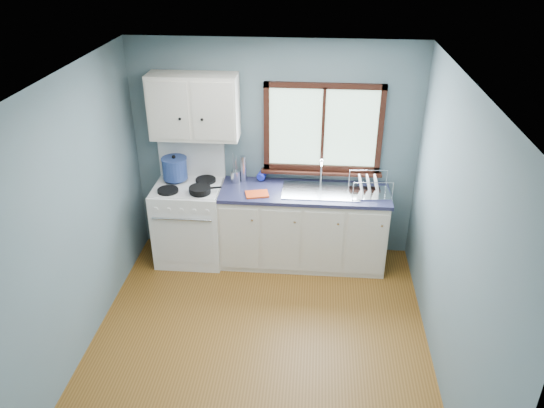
# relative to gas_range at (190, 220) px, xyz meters

# --- Properties ---
(floor) EXTENTS (3.20, 3.60, 0.02)m
(floor) POSITION_rel_gas_range_xyz_m (0.95, -1.47, -0.50)
(floor) COLOR brown
(floor) RESTS_ON ground
(ceiling) EXTENTS (3.20, 3.60, 0.02)m
(ceiling) POSITION_rel_gas_range_xyz_m (0.95, -1.47, 2.02)
(ceiling) COLOR white
(ceiling) RESTS_ON wall_back
(wall_back) EXTENTS (3.20, 0.02, 2.50)m
(wall_back) POSITION_rel_gas_range_xyz_m (0.95, 0.34, 0.76)
(wall_back) COLOR slate
(wall_back) RESTS_ON ground
(wall_front) EXTENTS (3.20, 0.02, 2.50)m
(wall_front) POSITION_rel_gas_range_xyz_m (0.95, -3.28, 0.76)
(wall_front) COLOR slate
(wall_front) RESTS_ON ground
(wall_left) EXTENTS (0.02, 3.60, 2.50)m
(wall_left) POSITION_rel_gas_range_xyz_m (-0.66, -1.47, 0.76)
(wall_left) COLOR slate
(wall_left) RESTS_ON ground
(wall_right) EXTENTS (0.02, 3.60, 2.50)m
(wall_right) POSITION_rel_gas_range_xyz_m (2.56, -1.47, 0.76)
(wall_right) COLOR slate
(wall_right) RESTS_ON ground
(gas_range) EXTENTS (0.76, 0.69, 1.36)m
(gas_range) POSITION_rel_gas_range_xyz_m (0.00, 0.00, 0.00)
(gas_range) COLOR white
(gas_range) RESTS_ON floor
(base_cabinets) EXTENTS (1.85, 0.60, 0.88)m
(base_cabinets) POSITION_rel_gas_range_xyz_m (1.31, 0.02, -0.08)
(base_cabinets) COLOR silver
(base_cabinets) RESTS_ON floor
(countertop) EXTENTS (1.89, 0.64, 0.04)m
(countertop) POSITION_rel_gas_range_xyz_m (1.31, 0.02, 0.41)
(countertop) COLOR #1D1F3C
(countertop) RESTS_ON base_cabinets
(sink) EXTENTS (0.84, 0.46, 0.44)m
(sink) POSITION_rel_gas_range_xyz_m (1.49, 0.02, 0.37)
(sink) COLOR silver
(sink) RESTS_ON countertop
(window) EXTENTS (1.36, 0.10, 1.03)m
(window) POSITION_rel_gas_range_xyz_m (1.48, 0.30, 0.98)
(window) COLOR #9EC6A8
(window) RESTS_ON wall_back
(upper_cabinets) EXTENTS (0.95, 0.35, 0.70)m
(upper_cabinets) POSITION_rel_gas_range_xyz_m (0.10, 0.15, 1.31)
(upper_cabinets) COLOR silver
(upper_cabinets) RESTS_ON wall_back
(skillet) EXTENTS (0.38, 0.30, 0.05)m
(skillet) POSITION_rel_gas_range_xyz_m (0.18, -0.17, 0.49)
(skillet) COLOR black
(skillet) RESTS_ON gas_range
(stockpot) EXTENTS (0.32, 0.32, 0.28)m
(stockpot) POSITION_rel_gas_range_xyz_m (-0.16, 0.13, 0.59)
(stockpot) COLOR navy
(stockpot) RESTS_ON gas_range
(utensil_crock) EXTENTS (0.14, 0.14, 0.35)m
(utensil_crock) POSITION_rel_gas_range_xyz_m (0.52, 0.17, 0.50)
(utensil_crock) COLOR silver
(utensil_crock) RESTS_ON countertop
(thermos) EXTENTS (0.09, 0.09, 0.31)m
(thermos) POSITION_rel_gas_range_xyz_m (0.61, 0.21, 0.58)
(thermos) COLOR silver
(thermos) RESTS_ON countertop
(soap_bottle) EXTENTS (0.11, 0.11, 0.26)m
(soap_bottle) POSITION_rel_gas_range_xyz_m (0.80, 0.20, 0.56)
(soap_bottle) COLOR #1B28C0
(soap_bottle) RESTS_ON countertop
(dish_towel) EXTENTS (0.28, 0.23, 0.02)m
(dish_towel) POSITION_rel_gas_range_xyz_m (0.80, -0.13, 0.44)
(dish_towel) COLOR #E04416
(dish_towel) RESTS_ON countertop
(dish_rack) EXTENTS (0.47, 0.37, 0.23)m
(dish_rack) POSITION_rel_gas_range_xyz_m (2.01, -0.00, 0.49)
(dish_rack) COLOR silver
(dish_rack) RESTS_ON countertop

